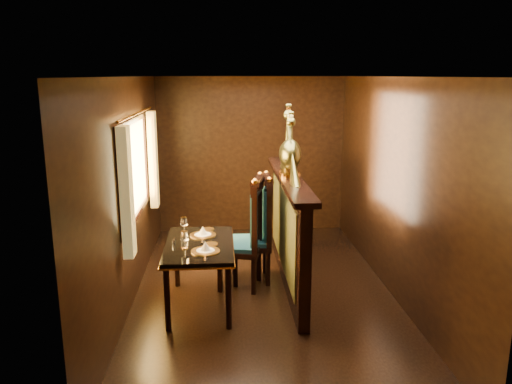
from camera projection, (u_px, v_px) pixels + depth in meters
ground at (263, 292)px, 5.92m from camera, size 5.00×5.00×0.00m
room_shell at (256, 161)px, 5.57m from camera, size 3.04×5.04×2.52m
partition at (288, 227)px, 6.07m from camera, size 0.26×2.70×1.36m
dining_table at (199, 249)px, 5.45m from camera, size 0.75×1.24×0.93m
chair_left at (250, 230)px, 5.92m from camera, size 0.60×0.62×1.39m
chair_right at (261, 225)px, 6.15m from camera, size 0.49×0.54×1.36m
peacock_left at (290, 141)px, 5.76m from camera, size 0.26×0.70×0.83m
peacock_right at (289, 142)px, 5.92m from camera, size 0.24×0.63×0.76m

